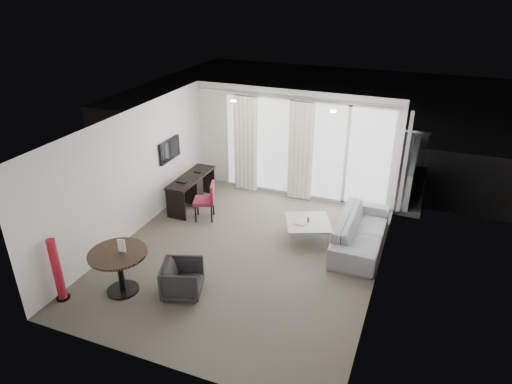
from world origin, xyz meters
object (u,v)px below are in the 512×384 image
at_px(desk, 192,191).
at_px(round_table, 120,272).
at_px(rattan_chair_b, 358,171).
at_px(rattan_chair_a, 327,170).
at_px(sofa, 361,231).
at_px(desk_chair, 204,201).
at_px(coffee_table, 308,230).
at_px(red_lamp, 57,270).
at_px(tub_armchair, 182,279).

bearing_deg(desk, round_table, -82.35).
bearing_deg(rattan_chair_b, rattan_chair_a, -158.09).
distance_m(round_table, rattan_chair_a, 5.95).
relative_size(desk, rattan_chair_a, 1.71).
bearing_deg(sofa, rattan_chair_b, 11.44).
relative_size(desk, round_table, 1.59).
bearing_deg(rattan_chair_a, sofa, -69.65).
bearing_deg(desk_chair, coffee_table, -19.34).
bearing_deg(coffee_table, round_table, -131.39).
height_order(rattan_chair_a, rattan_chair_b, rattan_chair_a).
bearing_deg(round_table, sofa, 40.01).
height_order(desk_chair, round_table, desk_chair).
distance_m(red_lamp, tub_armchair, 2.05).
height_order(round_table, tub_armchair, round_table).
bearing_deg(rattan_chair_a, rattan_chair_b, 17.92).
bearing_deg(rattan_chair_a, coffee_table, -91.63).
xyz_separation_m(desk_chair, rattan_chair_a, (2.12, 2.68, 0.02)).
distance_m(red_lamp, coffee_table, 4.78).
distance_m(coffee_table, sofa, 1.07).
bearing_deg(tub_armchair, rattan_chair_b, -38.34).
xyz_separation_m(red_lamp, tub_armchair, (1.84, 0.86, -0.28)).
bearing_deg(red_lamp, tub_armchair, 25.11).
bearing_deg(round_table, coffee_table, 48.61).
bearing_deg(tub_armchair, red_lamp, 96.33).
relative_size(round_table, rattan_chair_a, 1.07).
xyz_separation_m(desk, red_lamp, (-0.38, -3.86, 0.21)).
distance_m(desk_chair, coffee_table, 2.39).
height_order(desk, rattan_chair_b, rattan_chair_b).
bearing_deg(coffee_table, sofa, 7.67).
bearing_deg(sofa, red_lamp, 128.90).
xyz_separation_m(desk, rattan_chair_b, (3.43, 2.53, 0.05)).
bearing_deg(desk, red_lamp, -95.60).
xyz_separation_m(sofa, rattan_chair_a, (-1.31, 2.51, 0.13)).
relative_size(red_lamp, coffee_table, 1.31).
xyz_separation_m(desk_chair, round_table, (-0.14, -2.82, -0.04)).
relative_size(desk, desk_chair, 1.81).
bearing_deg(desk_chair, tub_armchair, -90.57).
bearing_deg(desk, desk_chair, -39.92).
distance_m(sofa, rattan_chair_b, 2.91).
distance_m(desk, red_lamp, 3.88).
bearing_deg(coffee_table, red_lamp, -134.46).
bearing_deg(red_lamp, round_table, 33.68).
bearing_deg(desk_chair, rattan_chair_b, 26.73).
bearing_deg(rattan_chair_a, desk_chair, -135.42).
bearing_deg(rattan_chair_b, sofa, -81.66).
distance_m(red_lamp, rattan_chair_b, 7.44).
relative_size(coffee_table, sofa, 0.40).
distance_m(desk, coffee_table, 3.00).
bearing_deg(tub_armchair, rattan_chair_a, -32.18).
height_order(desk_chair, coffee_table, desk_chair).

